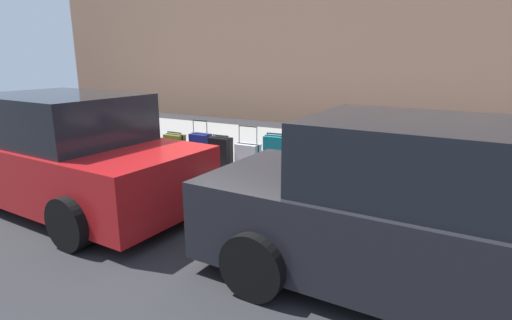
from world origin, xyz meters
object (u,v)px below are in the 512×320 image
suitcase_red_2 (343,171)px  fire_hydrant (143,140)px  suitcase_olive_8 (175,149)px  suitcase_navy_7 (201,150)px  parked_car_charcoal_0 (432,217)px  suitcase_olive_1 (381,173)px  suitcase_navy_0 (424,175)px  suitcase_maroon_3 (310,166)px  suitcase_silver_5 (248,159)px  suitcase_teal_4 (278,157)px  suitcase_black_6 (221,154)px  bollard_post (119,141)px  parked_car_red_1 (66,155)px

suitcase_red_2 → fire_hydrant: 4.13m
suitcase_olive_8 → fire_hydrant: fire_hydrant is taller
suitcase_olive_8 → fire_hydrant: size_ratio=0.89×
suitcase_navy_7 → fire_hydrant: 1.37m
fire_hydrant → parked_car_charcoal_0: parked_car_charcoal_0 is taller
suitcase_olive_1 → suitcase_navy_7: (3.36, -0.11, -0.03)m
suitcase_navy_0 → suitcase_olive_1: size_ratio=1.10×
suitcase_maroon_3 → parked_car_charcoal_0: 3.08m
suitcase_silver_5 → suitcase_navy_7: (1.05, -0.04, 0.04)m
suitcase_silver_5 → suitcase_navy_7: size_ratio=0.98×
suitcase_silver_5 → suitcase_olive_8: size_ratio=1.36×
suitcase_teal_4 → suitcase_maroon_3: bearing=178.9°
suitcase_navy_0 → suitcase_black_6: bearing=0.8°
bollard_post → parked_car_red_1: size_ratio=0.15×
fire_hydrant → bollard_post: bearing=15.5°
fire_hydrant → parked_car_red_1: (-0.64, 2.25, 0.25)m
suitcase_teal_4 → suitcase_silver_5: suitcase_silver_5 is taller
suitcase_silver_5 → bollard_post: (2.95, 0.19, 0.06)m
suitcase_maroon_3 → parked_car_charcoal_0: bearing=131.4°
suitcase_olive_8 → suitcase_olive_1: bearing=-179.8°
bollard_post → parked_car_charcoal_0: 6.49m
suitcase_navy_0 → suitcase_silver_5: suitcase_navy_0 is taller
suitcase_silver_5 → parked_car_red_1: (1.77, 2.29, 0.36)m
suitcase_teal_4 → parked_car_red_1: parked_car_red_1 is taller
suitcase_navy_0 → suitcase_teal_4: bearing=-0.6°
parked_car_charcoal_0 → parked_car_red_1: bearing=0.0°
suitcase_silver_5 → parked_car_charcoal_0: parked_car_charcoal_0 is taller
suitcase_olive_1 → suitcase_red_2: size_ratio=1.20×
suitcase_navy_0 → parked_car_red_1: bearing=26.1°
suitcase_silver_5 → fire_hydrant: size_ratio=1.21×
suitcase_black_6 → suitcase_navy_7: size_ratio=0.75×
suitcase_olive_1 → parked_car_red_1: size_ratio=0.21×
suitcase_navy_7 → parked_car_red_1: (0.73, 2.33, 0.32)m
suitcase_black_6 → bollard_post: same height
suitcase_red_2 → parked_car_red_1: 4.19m
suitcase_olive_1 → parked_car_charcoal_0: bearing=111.5°
suitcase_navy_7 → suitcase_teal_4: bearing=179.3°
suitcase_maroon_3 → parked_car_charcoal_0: parked_car_charcoal_0 is taller
suitcase_maroon_3 → suitcase_navy_7: 2.21m
fire_hydrant → parked_car_red_1: bearing=105.9°
suitcase_maroon_3 → bollard_post: 4.12m
suitcase_maroon_3 → parked_car_red_1: parked_car_red_1 is taller
suitcase_teal_4 → suitcase_black_6: bearing=3.6°
suitcase_olive_1 → suitcase_black_6: bearing=-0.5°
suitcase_silver_5 → suitcase_black_6: (0.53, 0.05, 0.04)m
suitcase_red_2 → parked_car_charcoal_0: 2.73m
suitcase_maroon_3 → suitcase_black_6: (1.69, 0.06, 0.01)m
suitcase_red_2 → suitcase_black_6: (2.25, 0.04, 0.03)m
suitcase_maroon_3 → parked_car_red_1: bearing=38.1°
suitcase_maroon_3 → suitcase_navy_7: (2.21, -0.03, 0.02)m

